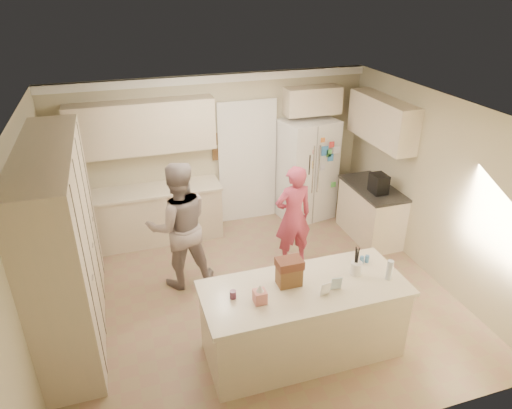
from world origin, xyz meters
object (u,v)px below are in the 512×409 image
object	(u,v)px
island_base	(303,321)
dollhouse_body	(289,276)
teen_girl	(293,216)
refrigerator	(307,170)
utensil_crock	(356,268)
coffee_maker	(379,184)
teen_boy	(179,226)
tissue_box	(260,297)

from	to	relation	value
island_base	dollhouse_body	world-z (taller)	dollhouse_body
island_base	teen_girl	world-z (taller)	teen_girl
refrigerator	teen_girl	bearing A→B (deg)	-130.44
island_base	utensil_crock	size ratio (longest dim) A/B	14.67
refrigerator	coffee_maker	world-z (taller)	refrigerator
island_base	dollhouse_body	size ratio (longest dim) A/B	8.46
teen_girl	refrigerator	bearing A→B (deg)	-123.69
utensil_crock	teen_girl	size ratio (longest dim) A/B	0.09
island_base	utensil_crock	xyz separation A→B (m)	(0.65, 0.05, 0.56)
refrigerator	island_base	size ratio (longest dim) A/B	0.82
coffee_maker	teen_boy	xyz separation A→B (m)	(-3.15, -0.13, -0.15)
island_base	teen_boy	world-z (taller)	teen_boy
tissue_box	teen_boy	distance (m)	1.95
tissue_box	teen_girl	xyz separation A→B (m)	(1.13, 1.87, -0.20)
tissue_box	teen_boy	world-z (taller)	teen_boy
coffee_maker	utensil_crock	bearing A→B (deg)	-127.12
refrigerator	island_base	distance (m)	3.45
island_base	tissue_box	bearing A→B (deg)	-169.70
utensil_crock	dollhouse_body	bearing A→B (deg)	176.42
utensil_crock	teen_girl	world-z (taller)	teen_girl
coffee_maker	utensil_crock	world-z (taller)	coffee_maker
island_base	tissue_box	world-z (taller)	tissue_box
utensil_crock	dollhouse_body	size ratio (longest dim) A/B	0.58
island_base	dollhouse_body	bearing A→B (deg)	146.31
coffee_maker	tissue_box	world-z (taller)	coffee_maker
coffee_maker	dollhouse_body	world-z (taller)	coffee_maker
dollhouse_body	teen_boy	distance (m)	1.93
refrigerator	dollhouse_body	xyz separation A→B (m)	(-1.52, -3.04, 0.14)
utensil_crock	dollhouse_body	xyz separation A→B (m)	(-0.80, 0.05, 0.04)
dollhouse_body	teen_girl	size ratio (longest dim) A/B	0.16
tissue_box	teen_girl	distance (m)	2.19
utensil_crock	teen_boy	xyz separation A→B (m)	(-1.75, 1.72, -0.08)
utensil_crock	teen_boy	size ratio (longest dim) A/B	0.08
island_base	coffee_maker	bearing A→B (deg)	42.83
tissue_box	dollhouse_body	bearing A→B (deg)	26.57
coffee_maker	island_base	world-z (taller)	coffee_maker
tissue_box	teen_boy	size ratio (longest dim) A/B	0.08
teen_boy	teen_girl	xyz separation A→B (m)	(1.67, -0.01, -0.13)
dollhouse_body	teen_girl	distance (m)	1.84
utensil_crock	tissue_box	world-z (taller)	utensil_crock
coffee_maker	teen_girl	world-z (taller)	teen_girl
utensil_crock	refrigerator	bearing A→B (deg)	76.83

